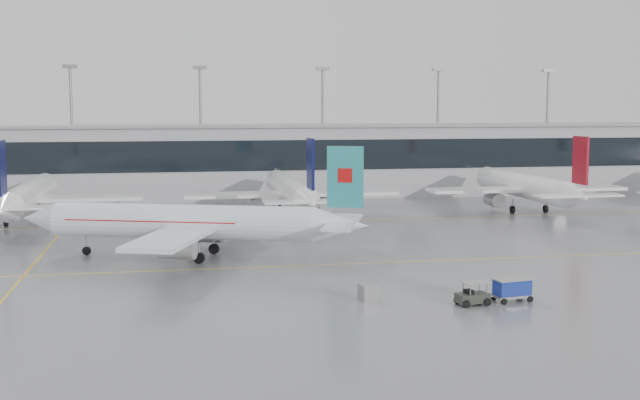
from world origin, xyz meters
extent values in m
plane|color=gray|center=(0.00, 0.00, 0.00)|extent=(320.00, 320.00, 0.00)
cube|color=gold|center=(0.00, 0.00, 0.01)|extent=(120.00, 0.25, 0.01)
cube|color=gold|center=(0.00, 30.00, 0.01)|extent=(120.00, 0.25, 0.01)
cube|color=gold|center=(-30.00, 15.00, 0.01)|extent=(0.25, 60.00, 0.01)
cube|color=#A5A5A9|center=(0.00, 62.00, 6.00)|extent=(180.00, 15.00, 12.00)
cube|color=black|center=(0.00, 54.45, 7.50)|extent=(180.00, 0.20, 5.00)
cube|color=gray|center=(0.00, 62.00, 12.20)|extent=(182.00, 16.00, 0.40)
cylinder|color=gray|center=(-33.00, 68.00, 11.00)|extent=(0.50, 0.50, 22.00)
cube|color=gray|center=(-33.00, 68.00, 22.30)|extent=(2.40, 1.00, 0.60)
cylinder|color=gray|center=(-11.00, 68.00, 11.00)|extent=(0.50, 0.50, 22.00)
cube|color=gray|center=(-11.00, 68.00, 22.30)|extent=(2.40, 1.00, 0.60)
cylinder|color=gray|center=(11.00, 68.00, 11.00)|extent=(0.50, 0.50, 22.00)
cube|color=gray|center=(11.00, 68.00, 22.30)|extent=(2.40, 1.00, 0.60)
cylinder|color=gray|center=(33.00, 68.00, 11.00)|extent=(0.50, 0.50, 22.00)
cube|color=gray|center=(33.00, 68.00, 22.30)|extent=(2.40, 1.00, 0.60)
cylinder|color=gray|center=(55.00, 68.00, 11.00)|extent=(0.50, 0.50, 22.00)
cube|color=gray|center=(55.00, 68.00, 22.30)|extent=(2.40, 1.00, 0.60)
cylinder|color=white|center=(-15.38, 6.25, 3.76)|extent=(26.72, 12.39, 3.55)
cone|color=white|center=(-30.03, 11.44, 3.76)|extent=(4.96, 4.68, 3.55)
cone|color=white|center=(0.02, 0.79, 3.76)|extent=(6.46, 5.22, 3.55)
cube|color=white|center=(-13.97, 5.75, 3.36)|extent=(14.51, 29.33, 0.45)
cube|color=white|center=(0.21, 0.73, 4.06)|extent=(6.41, 11.57, 0.25)
cube|color=teal|center=(0.40, 0.66, 8.57)|extent=(3.51, 1.53, 6.06)
cylinder|color=#A6A6A6|center=(-16.04, 1.39, 1.86)|extent=(4.09, 3.18, 2.10)
cylinder|color=#A6A6A6|center=(-12.84, 10.44, 1.86)|extent=(4.09, 3.18, 2.10)
cylinder|color=gray|center=(-25.32, 9.77, 1.22)|extent=(0.20, 0.20, 1.54)
cylinder|color=black|center=(-25.32, 9.77, 0.45)|extent=(0.95, 0.58, 0.90)
cylinder|color=gray|center=(-13.90, 2.96, 1.32)|extent=(0.24, 0.24, 1.54)
cylinder|color=black|center=(-13.90, 2.96, 0.55)|extent=(1.19, 0.79, 1.10)
cylinder|color=gray|center=(-12.16, 7.87, 1.32)|extent=(0.24, 0.24, 1.54)
cylinder|color=black|center=(-12.16, 7.87, 0.55)|extent=(1.19, 0.79, 1.10)
cube|color=#B70F0F|center=(0.40, 0.66, 8.74)|extent=(1.47, 0.89, 1.40)
cube|color=#B70F0F|center=(-18.21, 7.25, 3.96)|extent=(18.17, 9.39, 0.12)
cylinder|color=white|center=(-35.00, 35.00, 3.80)|extent=(3.59, 27.36, 3.59)
cone|color=white|center=(-35.00, 50.68, 3.80)|extent=(3.59, 4.00, 3.59)
cone|color=white|center=(-35.00, 18.52, 3.80)|extent=(3.59, 5.60, 3.59)
cube|color=white|center=(-35.00, 33.50, 3.40)|extent=(29.64, 5.00, 0.45)
cube|color=white|center=(-35.00, 18.32, 4.10)|extent=(11.40, 2.80, 0.25)
cube|color=#0C0F40|center=(-35.00, 18.12, 8.66)|extent=(0.35, 3.60, 6.12)
cylinder|color=#A6A6A6|center=(-30.20, 34.00, 1.90)|extent=(2.10, 3.60, 2.10)
cylinder|color=gray|center=(-35.00, 45.68, 1.23)|extent=(0.20, 0.20, 1.56)
cylinder|color=black|center=(-35.00, 45.68, 0.45)|extent=(0.30, 0.90, 0.90)
cylinder|color=gray|center=(-37.60, 32.50, 1.33)|extent=(0.24, 0.24, 1.56)
cylinder|color=black|center=(-37.60, 32.50, 0.55)|extent=(0.45, 1.10, 1.10)
cylinder|color=gray|center=(-32.40, 32.50, 1.33)|extent=(0.24, 0.24, 1.56)
cylinder|color=black|center=(-32.40, 32.50, 0.55)|extent=(0.45, 1.10, 1.10)
cylinder|color=white|center=(0.00, 35.00, 3.80)|extent=(3.59, 27.36, 3.59)
cone|color=white|center=(0.00, 50.68, 3.80)|extent=(3.59, 4.00, 3.59)
cone|color=white|center=(0.00, 18.52, 3.80)|extent=(3.59, 5.60, 3.59)
cube|color=white|center=(0.00, 33.50, 3.40)|extent=(29.64, 5.00, 0.45)
cube|color=white|center=(0.00, 18.32, 4.10)|extent=(11.40, 2.80, 0.25)
cube|color=#0C0F40|center=(0.00, 18.12, 8.66)|extent=(0.35, 3.60, 6.12)
cylinder|color=#A6A6A6|center=(-4.80, 34.00, 1.90)|extent=(2.10, 3.60, 2.10)
cylinder|color=#A6A6A6|center=(4.80, 34.00, 1.90)|extent=(2.10, 3.60, 2.10)
cylinder|color=gray|center=(0.00, 45.68, 1.23)|extent=(0.20, 0.20, 1.56)
cylinder|color=black|center=(0.00, 45.68, 0.45)|extent=(0.30, 0.90, 0.90)
cylinder|color=gray|center=(-2.60, 32.50, 1.33)|extent=(0.24, 0.24, 1.56)
cylinder|color=black|center=(-2.60, 32.50, 0.55)|extent=(0.45, 1.10, 1.10)
cylinder|color=gray|center=(2.60, 32.50, 1.33)|extent=(0.24, 0.24, 1.56)
cylinder|color=black|center=(2.60, 32.50, 0.55)|extent=(0.45, 1.10, 1.10)
cylinder|color=white|center=(35.00, 35.00, 3.80)|extent=(3.59, 27.36, 3.59)
cone|color=white|center=(35.00, 50.68, 3.80)|extent=(3.59, 4.00, 3.59)
cone|color=white|center=(35.00, 18.52, 3.80)|extent=(3.59, 5.60, 3.59)
cube|color=white|center=(35.00, 33.50, 3.40)|extent=(29.64, 5.00, 0.45)
cube|color=white|center=(35.00, 18.32, 4.10)|extent=(11.40, 2.80, 0.25)
cube|color=maroon|center=(35.00, 18.12, 8.66)|extent=(0.35, 3.60, 6.12)
cylinder|color=#A6A6A6|center=(30.20, 34.00, 1.90)|extent=(2.10, 3.60, 2.10)
cylinder|color=#A6A6A6|center=(39.80, 34.00, 1.90)|extent=(2.10, 3.60, 2.10)
cylinder|color=gray|center=(35.00, 45.68, 1.23)|extent=(0.20, 0.20, 1.56)
cylinder|color=black|center=(35.00, 45.68, 0.45)|extent=(0.30, 0.90, 0.90)
cylinder|color=gray|center=(32.40, 32.50, 1.33)|extent=(0.24, 0.24, 1.56)
cylinder|color=black|center=(32.40, 32.50, 0.55)|extent=(0.45, 1.10, 1.10)
cylinder|color=gray|center=(37.60, 32.50, 1.33)|extent=(0.24, 0.24, 1.56)
cylinder|color=black|center=(37.60, 32.50, 0.55)|extent=(0.45, 1.10, 1.10)
cube|color=#2B3027|center=(6.52, -17.91, 0.57)|extent=(2.68, 1.72, 0.73)
cube|color=gray|center=(6.73, -17.88, 1.79)|extent=(2.16, 1.64, 0.06)
cube|color=black|center=(6.21, -17.96, 1.04)|extent=(0.64, 0.90, 0.42)
cylinder|color=gray|center=(8.37, -17.62, 0.52)|extent=(1.25, 0.28, 0.08)
cylinder|color=gray|center=(6.10, -18.56, 1.30)|extent=(0.08, 0.08, 0.94)
cylinder|color=gray|center=(5.92, -17.43, 1.30)|extent=(0.08, 0.08, 0.94)
cylinder|color=gray|center=(7.53, -18.33, 1.30)|extent=(0.08, 0.08, 0.94)
cylinder|color=gray|center=(7.36, -17.20, 1.30)|extent=(0.08, 0.08, 0.94)
cylinder|color=black|center=(5.70, -18.73, 0.31)|extent=(0.65, 0.30, 0.62)
cylinder|color=black|center=(5.49, -17.39, 0.31)|extent=(0.65, 0.30, 0.62)
cylinder|color=black|center=(7.55, -18.44, 0.31)|extent=(0.65, 0.30, 0.62)
cylinder|color=black|center=(7.34, -17.10, 0.31)|extent=(0.65, 0.30, 0.62)
cube|color=gray|center=(10.08, -17.35, 0.45)|extent=(3.21, 1.96, 0.18)
cube|color=#192F97|center=(10.08, -17.35, 1.16)|extent=(3.00, 1.83, 1.21)
cube|color=gray|center=(10.08, -17.35, 1.81)|extent=(3.23, 2.06, 0.10)
cylinder|color=black|center=(9.00, -18.29, 0.25)|extent=(0.52, 0.26, 0.50)
cylinder|color=black|center=(8.77, -16.80, 0.25)|extent=(0.52, 0.26, 0.50)
cylinder|color=black|center=(11.39, -17.91, 0.25)|extent=(0.52, 0.26, 0.50)
cylinder|color=black|center=(11.15, -16.42, 0.25)|extent=(0.52, 0.26, 0.50)
cube|color=gray|center=(-1.15, -14.85, 0.64)|extent=(1.53, 1.46, 1.28)
camera|label=1|loc=(-16.56, -76.03, 15.44)|focal=45.00mm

